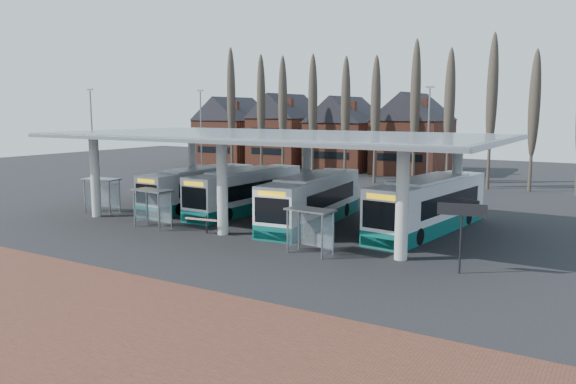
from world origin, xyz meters
The scene contains 18 objects.
ground centered at (0.00, 0.00, 0.00)m, with size 140.00×140.00×0.00m, color black.
brick_strip centered at (0.00, -12.00, 0.01)m, with size 70.00×10.00×0.03m, color brown.
station_canopy centered at (0.00, 8.00, 5.68)m, with size 32.00×16.00×6.34m.
poplar_row centered at (0.00, 33.00, 8.78)m, with size 45.10×1.10×14.50m.
townhouse_row centered at (-15.75, 44.00, 5.94)m, with size 36.80×10.30×12.25m.
lamp_post_a centered at (-18.00, 22.00, 5.34)m, with size 0.80×0.16×10.17m.
lamp_post_b centered at (6.00, 26.00, 5.34)m, with size 0.80×0.16×10.17m.
lamp_post_d centered at (-26.00, 14.00, 5.34)m, with size 0.80×0.16×10.17m.
bus_0 centered at (-8.13, 9.90, 1.54)m, with size 2.71×11.79×3.26m.
bus_1 centered at (-3.55, 10.16, 1.59)m, with size 2.91×12.20×3.37m.
bus_2 centered at (3.23, 8.62, 1.64)m, with size 3.94×12.73×3.48m.
bus_3 centered at (11.05, 10.44, 1.69)m, with size 4.34×13.14×3.58m.
shelter_0 centered at (-13.05, 4.08, 1.95)m, with size 3.05×1.81×2.68m.
shelter_1 centered at (-5.39, 1.85, 1.91)m, with size 2.91×1.59×2.63m.
shelter_2 centered at (7.27, 1.16, 1.85)m, with size 2.88×1.67×2.54m.
info_sign_0 centered at (15.38, 1.49, 2.91)m, with size 2.31×0.57×3.47m.
info_sign_1 centered at (14.39, 5.42, 2.61)m, with size 2.03×0.74×3.12m.
barrier centered at (-1.10, 1.78, 0.91)m, with size 2.33×0.79×1.17m.
Camera 1 is at (22.01, -25.71, 7.90)m, focal length 35.00 mm.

